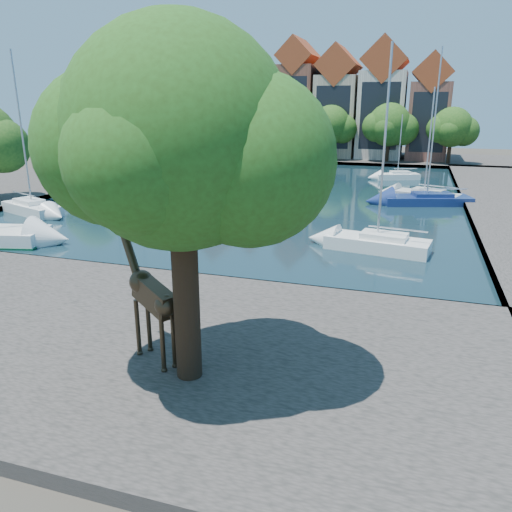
{
  "coord_description": "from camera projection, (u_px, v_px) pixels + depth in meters",
  "views": [
    {
      "loc": [
        13.71,
        -21.69,
        8.88
      ],
      "look_at": [
        7.51,
        -2.0,
        2.34
      ],
      "focal_mm": 35.0,
      "sensor_mm": 36.0,
      "label": 1
    }
  ],
  "objects": [
    {
      "name": "giraffe_statue",
      "position": [
        149.0,
        293.0,
        16.15
      ],
      "size": [
        3.08,
        1.97,
        4.81
      ],
      "color": "#332719",
      "rests_on": "near_quay"
    },
    {
      "name": "far_tree_east",
      "position": [
        390.0,
        126.0,
        67.76
      ],
      "size": [
        7.54,
        5.8,
        7.84
      ],
      "color": "#332114",
      "rests_on": "far_quay"
    },
    {
      "name": "sailboat_left_b",
      "position": [
        115.0,
        187.0,
        48.25
      ],
      "size": [
        6.85,
        3.41,
        11.89
      ],
      "color": "navy",
      "rests_on": "water_basin"
    },
    {
      "name": "sailboat_left_a",
      "position": [
        32.0,
        206.0,
        39.6
      ],
      "size": [
        6.17,
        3.95,
        12.23
      ],
      "color": "silver",
      "rests_on": "water_basin"
    },
    {
      "name": "far_tree_mid_west",
      "position": [
        277.0,
        124.0,
        72.33
      ],
      "size": [
        7.8,
        6.0,
        8.0
      ],
      "color": "#332114",
      "rests_on": "far_quay"
    },
    {
      "name": "townhouse_east_mid",
      "position": [
        382.0,
        104.0,
        72.35
      ],
      "size": [
        6.43,
        9.18,
        16.65
      ],
      "color": "beige",
      "rests_on": "far_quay"
    },
    {
      "name": "townhouse_east_inner",
      "position": [
        337.0,
        106.0,
        74.33
      ],
      "size": [
        5.94,
        9.18,
        15.79
      ],
      "color": "tan",
      "rests_on": "far_quay"
    },
    {
      "name": "townhouse_west_end",
      "position": [
        185.0,
        108.0,
        81.6
      ],
      "size": [
        5.44,
        9.18,
        14.93
      ],
      "color": "#815C46",
      "rests_on": "far_quay"
    },
    {
      "name": "far_quay",
      "position": [
        322.0,
        157.0,
        77.17
      ],
      "size": [
        60.0,
        16.0,
        0.5
      ],
      "primitive_type": "cube",
      "color": "#4B4541",
      "rests_on": "ground"
    },
    {
      "name": "side_tree_left_far",
      "position": [
        88.0,
        131.0,
        56.43
      ],
      "size": [
        7.28,
        5.6,
        7.88
      ],
      "color": "#332114",
      "rests_on": "left_quay"
    },
    {
      "name": "near_quay",
      "position": [
        39.0,
        325.0,
        19.89
      ],
      "size": [
        50.0,
        14.0,
        0.5
      ],
      "primitive_type": "cube",
      "color": "#4B4541",
      "rests_on": "ground"
    },
    {
      "name": "sailboat_right_d",
      "position": [
        397.0,
        175.0,
        56.53
      ],
      "size": [
        5.09,
        3.35,
        7.13
      ],
      "color": "white",
      "rests_on": "water_basin"
    },
    {
      "name": "far_tree_far_east",
      "position": [
        453.0,
        129.0,
        65.53
      ],
      "size": [
        6.76,
        5.2,
        7.36
      ],
      "color": "#332114",
      "rests_on": "far_quay"
    },
    {
      "name": "townhouse_west_mid",
      "position": [
        219.0,
        102.0,
        79.61
      ],
      "size": [
        5.94,
        9.18,
        16.79
      ],
      "color": "#C3B396",
      "rests_on": "far_quay"
    },
    {
      "name": "sailboat_right_c",
      "position": [
        424.0,
        194.0,
        44.99
      ],
      "size": [
        6.47,
        4.15,
        9.72
      ],
      "color": "silver",
      "rests_on": "water_basin"
    },
    {
      "name": "far_tree_mid_east",
      "position": [
        331.0,
        126.0,
        70.09
      ],
      "size": [
        7.02,
        5.4,
        7.52
      ],
      "color": "#332114",
      "rests_on": "far_quay"
    },
    {
      "name": "plane_tree",
      "position": [
        183.0,
        145.0,
        13.64
      ],
      "size": [
        8.32,
        6.4,
        10.62
      ],
      "color": "#332114",
      "rests_on": "near_quay"
    },
    {
      "name": "far_tree_far_west",
      "position": [
        177.0,
        123.0,
        76.94
      ],
      "size": [
        7.28,
        5.6,
        7.68
      ],
      "color": "#332114",
      "rests_on": "far_quay"
    },
    {
      "name": "sailboat_right_a",
      "position": [
        377.0,
        240.0,
        29.99
      ],
      "size": [
        6.36,
        3.06,
        11.72
      ],
      "color": "silver",
      "rests_on": "water_basin"
    },
    {
      "name": "sailboat_left_c",
      "position": [
        140.0,
        185.0,
        50.19
      ],
      "size": [
        6.08,
        2.47,
        8.73
      ],
      "color": "silver",
      "rests_on": "water_basin"
    },
    {
      "name": "townhouse_west_inner",
      "position": [
        258.0,
        108.0,
        78.02
      ],
      "size": [
        6.43,
        9.18,
        15.15
      ],
      "color": "beige",
      "rests_on": "far_quay"
    },
    {
      "name": "left_quay",
      "position": [
        47.0,
        180.0,
        55.24
      ],
      "size": [
        14.0,
        52.0,
        0.5
      ],
      "primitive_type": "cube",
      "color": "#4B4541",
      "rests_on": "ground"
    },
    {
      "name": "ground",
      "position": [
        132.0,
        274.0,
        26.33
      ],
      "size": [
        160.0,
        160.0,
        0.0
      ],
      "primitive_type": "plane",
      "color": "#38332B",
      "rests_on": "ground"
    },
    {
      "name": "townhouse_center",
      "position": [
        298.0,
        102.0,
        75.85
      ],
      "size": [
        5.44,
        9.18,
        16.93
      ],
      "color": "brown",
      "rests_on": "far_quay"
    },
    {
      "name": "townhouse_east_end",
      "position": [
        429.0,
        111.0,
        70.79
      ],
      "size": [
        5.44,
        9.18,
        14.43
      ],
      "color": "brown",
      "rests_on": "far_quay"
    },
    {
      "name": "water_basin",
      "position": [
        263.0,
        194.0,
        48.14
      ],
      "size": [
        38.0,
        50.0,
        0.08
      ],
      "primitive_type": "cube",
      "color": "black",
      "rests_on": "ground"
    },
    {
      "name": "sailboat_right_b",
      "position": [
        427.0,
        198.0,
        43.2
      ],
      "size": [
        7.81,
        4.66,
        12.76
      ],
      "color": "navy",
      "rests_on": "water_basin"
    },
    {
      "name": "sailboat_left_d",
      "position": [
        154.0,
        173.0,
        57.77
      ],
      "size": [
        5.28,
        1.94,
        9.32
      ],
      "color": "silver",
      "rests_on": "water_basin"
    },
    {
      "name": "far_tree_west",
      "position": [
        225.0,
        125.0,
        74.69
      ],
      "size": [
        6.76,
        5.2,
        7.36
      ],
      "color": "#332114",
      "rests_on": "far_quay"
    },
    {
      "name": "sailboat_left_e",
      "position": [
        201.0,
        167.0,
        62.96
      ],
      "size": [
        5.47,
        3.24,
        9.94
      ],
      "color": "white",
      "rests_on": "water_basin"
    }
  ]
}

